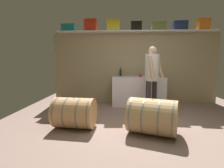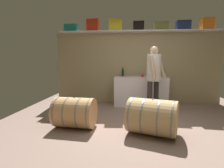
# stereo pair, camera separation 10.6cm
# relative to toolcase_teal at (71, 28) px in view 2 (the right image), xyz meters

# --- Properties ---
(ground_plane) EXTENTS (6.29, 7.85, 0.02)m
(ground_plane) POSITION_rel_toolcase_teal_xyz_m (2.04, -1.59, -2.34)
(ground_plane) COLOR gray
(back_wall_panel) EXTENTS (5.09, 0.10, 2.18)m
(back_wall_panel) POSITION_rel_toolcase_teal_xyz_m (2.04, 0.15, -1.24)
(back_wall_panel) COLOR #9B8965
(back_wall_panel) RESTS_ON ground
(high_shelf_board) EXTENTS (4.68, 0.40, 0.03)m
(high_shelf_board) POSITION_rel_toolcase_teal_xyz_m (2.04, 0.00, -0.13)
(high_shelf_board) COLOR silver
(high_shelf_board) RESTS_ON back_wall_panel
(toolcase_teal) EXTENTS (0.41, 0.20, 0.23)m
(toolcase_teal) POSITION_rel_toolcase_teal_xyz_m (0.00, 0.00, 0.00)
(toolcase_teal) COLOR #177A7B
(toolcase_teal) RESTS_ON high_shelf_board
(toolcase_red) EXTENTS (0.37, 0.22, 0.36)m
(toolcase_red) POSITION_rel_toolcase_teal_xyz_m (0.68, 0.00, 0.07)
(toolcase_red) COLOR red
(toolcase_red) RESTS_ON high_shelf_board
(toolcase_yellow) EXTENTS (0.39, 0.31, 0.34)m
(toolcase_yellow) POSITION_rel_toolcase_teal_xyz_m (1.36, 0.00, 0.06)
(toolcase_yellow) COLOR yellow
(toolcase_yellow) RESTS_ON high_shelf_board
(toolcase_black) EXTENTS (0.33, 0.26, 0.27)m
(toolcase_black) POSITION_rel_toolcase_teal_xyz_m (2.06, 0.00, 0.02)
(toolcase_black) COLOR black
(toolcase_black) RESTS_ON high_shelf_board
(toolcase_olive) EXTENTS (0.44, 0.25, 0.25)m
(toolcase_olive) POSITION_rel_toolcase_teal_xyz_m (2.72, 0.00, 0.01)
(toolcase_olive) COLOR olive
(toolcase_olive) RESTS_ON high_shelf_board
(toolcase_navy) EXTENTS (0.40, 0.30, 0.27)m
(toolcase_navy) POSITION_rel_toolcase_teal_xyz_m (3.35, 0.00, 0.02)
(toolcase_navy) COLOR navy
(toolcase_navy) RESTS_ON high_shelf_board
(toolcase_orange) EXTENTS (0.36, 0.25, 0.34)m
(toolcase_orange) POSITION_rel_toolcase_teal_xyz_m (4.02, 0.00, 0.06)
(toolcase_orange) COLOR orange
(toolcase_orange) RESTS_ON high_shelf_board
(work_cabinet) EXTENTS (1.54, 0.61, 0.86)m
(work_cabinet) POSITION_rel_toolcase_teal_xyz_m (2.13, -0.22, -1.90)
(work_cabinet) COLOR white
(work_cabinet) RESTS_ON ground
(wine_bottle_amber) EXTENTS (0.08, 0.08, 0.28)m
(wine_bottle_amber) POSITION_rel_toolcase_teal_xyz_m (2.78, -0.30, -1.34)
(wine_bottle_amber) COLOR brown
(wine_bottle_amber) RESTS_ON work_cabinet
(wine_bottle_dark) EXTENTS (0.06, 0.06, 0.27)m
(wine_bottle_dark) POSITION_rel_toolcase_teal_xyz_m (1.60, 0.00, -1.35)
(wine_bottle_dark) COLOR black
(wine_bottle_dark) RESTS_ON work_cabinet
(wine_glass) EXTENTS (0.08, 0.08, 0.15)m
(wine_glass) POSITION_rel_toolcase_teal_xyz_m (2.58, -0.03, -1.37)
(wine_glass) COLOR white
(wine_glass) RESTS_ON work_cabinet
(red_funnel) EXTENTS (0.11, 0.11, 0.12)m
(red_funnel) POSITION_rel_toolcase_teal_xyz_m (2.18, -0.20, -1.41)
(red_funnel) COLOR red
(red_funnel) RESTS_ON work_cabinet
(wine_barrel_near) EXTENTS (0.84, 0.67, 0.61)m
(wine_barrel_near) POSITION_rel_toolcase_teal_xyz_m (0.70, -2.14, -2.03)
(wine_barrel_near) COLOR tan
(wine_barrel_near) RESTS_ON ground
(wine_barrel_far) EXTENTS (1.01, 0.88, 0.65)m
(wine_barrel_far) POSITION_rel_toolcase_teal_xyz_m (2.18, -2.37, -2.00)
(wine_barrel_far) COLOR tan
(wine_barrel_far) RESTS_ON ground
(winemaker_pouring) EXTENTS (0.52, 0.53, 1.68)m
(winemaker_pouring) POSITION_rel_toolcase_teal_xyz_m (2.40, -0.94, -1.30)
(winemaker_pouring) COLOR #312D30
(winemaker_pouring) RESTS_ON ground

